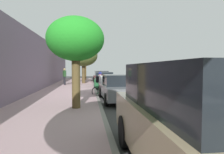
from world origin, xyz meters
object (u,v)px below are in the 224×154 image
object	(u,v)px
street_tree_near_cyclist	(85,58)
pedestrian_on_phone	(64,75)
parked_suv_tan_far	(193,121)
cyclist_with_backpack	(100,81)
street_tree_mid_block	(83,56)
parked_sedan_grey_mid	(118,88)
bicycle_at_curb	(103,91)
parked_sedan_red_nearest	(102,77)
street_tree_far_end	(76,40)
parked_sedan_green_second	(104,80)

from	to	relation	value
street_tree_near_cyclist	pedestrian_on_phone	distance (m)	9.12
parked_suv_tan_far	cyclist_with_backpack	distance (m)	10.21
parked_suv_tan_far	street_tree_mid_block	xyz separation A→B (m)	(2.26, -18.56, 2.25)
parked_sedan_grey_mid	bicycle_at_curb	distance (m)	2.10
pedestrian_on_phone	parked_sedan_red_nearest	bearing A→B (deg)	-133.83
parked_suv_tan_far	pedestrian_on_phone	xyz separation A→B (m)	(4.17, -16.81, 0.11)
parked_sedan_red_nearest	street_tree_near_cyclist	distance (m)	5.52
street_tree_mid_block	street_tree_far_end	size ratio (longest dim) A/B	1.10
parked_sedan_red_nearest	street_tree_mid_block	bearing A→B (deg)	48.95
street_tree_near_cyclist	parked_sedan_red_nearest	bearing A→B (deg)	116.93
parked_suv_tan_far	street_tree_near_cyclist	distance (m)	25.66
bicycle_at_curb	street_tree_mid_block	distance (m)	9.43
parked_sedan_grey_mid	pedestrian_on_phone	bearing A→B (deg)	-65.53
parked_sedan_red_nearest	parked_sedan_green_second	distance (m)	6.28
parked_sedan_grey_mid	pedestrian_on_phone	distance (m)	9.95
pedestrian_on_phone	bicycle_at_curb	bearing A→B (deg)	115.97
street_tree_mid_block	parked_sedan_green_second	bearing A→B (deg)	118.49
parked_sedan_green_second	parked_suv_tan_far	world-z (taller)	parked_suv_tan_far
parked_sedan_red_nearest	street_tree_near_cyclist	world-z (taller)	street_tree_near_cyclist
parked_sedan_grey_mid	cyclist_with_backpack	size ratio (longest dim) A/B	2.69
bicycle_at_curb	parked_suv_tan_far	bearing A→B (deg)	94.22
cyclist_with_backpack	street_tree_far_end	world-z (taller)	street_tree_far_end
bicycle_at_curb	cyclist_with_backpack	world-z (taller)	cyclist_with_backpack
cyclist_with_backpack	street_tree_far_end	xyz separation A→B (m)	(1.32, 4.82, 2.10)
parked_suv_tan_far	cyclist_with_backpack	xyz separation A→B (m)	(0.94, -10.16, -0.02)
street_tree_near_cyclist	street_tree_far_end	distance (m)	20.11
parked_suv_tan_far	bicycle_at_curb	world-z (taller)	parked_suv_tan_far
cyclist_with_backpack	parked_sedan_green_second	bearing A→B (deg)	-98.64
parked_sedan_grey_mid	street_tree_far_end	distance (m)	4.03
parked_sedan_grey_mid	street_tree_mid_block	bearing A→B (deg)	-78.44
bicycle_at_curb	street_tree_near_cyclist	size ratio (longest dim) A/B	0.38
parked_sedan_red_nearest	street_tree_mid_block	size ratio (longest dim) A/B	1.04
parked_sedan_grey_mid	parked_suv_tan_far	size ratio (longest dim) A/B	0.95
parked_sedan_red_nearest	street_tree_mid_block	xyz separation A→B (m)	(2.21, 2.54, 2.52)
cyclist_with_backpack	street_tree_mid_block	size ratio (longest dim) A/B	0.38
parked_sedan_red_nearest	cyclist_with_backpack	xyz separation A→B (m)	(0.89, 10.93, 0.25)
parked_sedan_grey_mid	parked_sedan_green_second	bearing A→B (deg)	-88.52
parked_sedan_green_second	cyclist_with_backpack	size ratio (longest dim) A/B	2.72
parked_suv_tan_far	pedestrian_on_phone	world-z (taller)	parked_suv_tan_far
street_tree_near_cyclist	street_tree_far_end	world-z (taller)	street_tree_near_cyclist
bicycle_at_curb	pedestrian_on_phone	distance (m)	7.92
parked_sedan_green_second	parked_suv_tan_far	bearing A→B (deg)	90.91
bicycle_at_curb	street_tree_far_end	world-z (taller)	street_tree_far_end
street_tree_near_cyclist	pedestrian_on_phone	world-z (taller)	street_tree_near_cyclist
parked_sedan_red_nearest	street_tree_far_end	world-z (taller)	street_tree_far_end
street_tree_mid_block	street_tree_far_end	xyz separation A→B (m)	(0.00, 13.21, -0.17)
parked_sedan_grey_mid	cyclist_with_backpack	world-z (taller)	cyclist_with_backpack
bicycle_at_curb	pedestrian_on_phone	bearing A→B (deg)	-64.03
parked_suv_tan_far	cyclist_with_backpack	world-z (taller)	parked_suv_tan_far
parked_sedan_red_nearest	parked_suv_tan_far	xyz separation A→B (m)	(-0.05, 21.10, 0.27)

